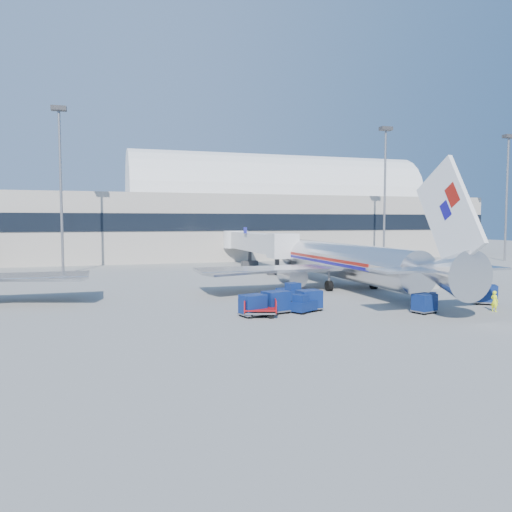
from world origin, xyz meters
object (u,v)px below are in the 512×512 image
object	(u,v)px
tug_left	(290,292)
cart_solo_near	(424,303)
tug_lead	(304,304)
cart_open_red	(261,311)
cart_train_b	(276,302)
airliner_main	(347,261)
mast_west	(60,165)
cart_train_a	(309,300)
tug_right	(423,294)
barrier_mid	(452,284)
mast_far_east	(507,179)
barrier_near	(426,285)
jetbridge_near	(254,242)
barrier_far	(477,282)
mast_east	(385,175)
cart_train_c	(253,305)
ramp_worker	(494,301)
cart_solo_far	(485,294)

from	to	relation	value
tug_left	cart_solo_near	xyz separation A→B (m)	(7.84, -8.83, 0.05)
tug_lead	cart_open_red	bearing A→B (deg)	160.79
tug_left	cart_train_b	world-z (taller)	cart_train_b
cart_open_red	airliner_main	bearing A→B (deg)	58.45
cart_train_b	mast_west	bearing A→B (deg)	100.98
mast_west	cart_train_a	xyz separation A→B (m)	(21.00, -36.26, -13.91)
tug_right	mast_west	bearing A→B (deg)	178.37
barrier_mid	mast_far_east	bearing A→B (deg)	39.72
barrier_near	cart_train_b	world-z (taller)	cart_train_b
tug_lead	cart_solo_near	world-z (taller)	cart_solo_near
jetbridge_near	barrier_far	size ratio (longest dim) A/B	9.17
airliner_main	mast_east	world-z (taller)	mast_east
barrier_near	tug_right	bearing A→B (deg)	-128.01
barrier_far	cart_train_c	distance (m)	30.10
mast_east	barrier_far	size ratio (longest dim) A/B	7.53
tug_right	ramp_worker	world-z (taller)	ramp_worker
airliner_main	barrier_near	bearing A→B (deg)	-17.39
mast_west	tug_left	distance (m)	40.24
barrier_far	cart_train_a	world-z (taller)	cart_train_a
mast_west	cart_open_red	bearing A→B (deg)	-66.38
barrier_near	mast_far_east	bearing A→B (deg)	37.12
mast_east	cart_solo_near	xyz separation A→B (m)	(-20.84, -39.94, -13.98)
mast_far_east	barrier_near	distance (m)	48.57
mast_far_east	cart_solo_far	world-z (taller)	mast_far_east
cart_train_a	cart_train_b	bearing A→B (deg)	177.23
tug_left	cart_solo_near	world-z (taller)	tug_left
jetbridge_near	barrier_near	size ratio (longest dim) A/B	9.17
airliner_main	barrier_mid	bearing A→B (deg)	-12.50
mast_east	cart_solo_near	size ratio (longest dim) A/B	11.10
tug_lead	cart_train_b	distance (m)	2.26
barrier_near	cart_solo_far	size ratio (longest dim) A/B	1.25
airliner_main	barrier_far	world-z (taller)	airliner_main
barrier_far	tug_right	distance (m)	13.64
jetbridge_near	cart_train_c	world-z (taller)	jetbridge_near
barrier_near	barrier_far	world-z (taller)	same
tug_left	cart_open_red	distance (m)	8.16
cart_train_a	cart_train_b	size ratio (longest dim) A/B	0.90
cart_solo_far	tug_left	bearing A→B (deg)	-171.59
mast_west	mast_far_east	bearing A→B (deg)	0.00
barrier_mid	cart_train_c	size ratio (longest dim) A/B	1.36
barrier_far	cart_train_c	size ratio (longest dim) A/B	1.36
tug_lead	tug_right	bearing A→B (deg)	-19.87
cart_solo_near	cart_open_red	xyz separation A→B (m)	(-12.70, 2.29, -0.35)
airliner_main	tug_left	bearing A→B (deg)	-147.08
mast_far_east	cart_open_red	bearing A→B (deg)	-147.25
barrier_near	airliner_main	bearing A→B (deg)	162.61
mast_east	tug_left	distance (m)	44.57
tug_lead	cart_train_c	world-z (taller)	cart_train_c
mast_east	barrier_far	distance (m)	31.92
mast_far_east	cart_train_a	size ratio (longest dim) A/B	10.85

